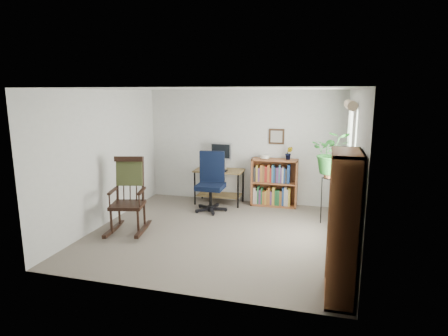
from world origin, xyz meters
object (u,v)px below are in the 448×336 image
(desk, at_px, (219,186))
(low_bookshelf, at_px, (274,183))
(tall_bookshelf, at_px, (343,226))
(office_chair, at_px, (210,182))
(rocking_chair, at_px, (127,195))

(desk, xyz_separation_m, low_bookshelf, (1.16, 0.12, 0.13))
(desk, relative_size, tall_bookshelf, 0.59)
(office_chair, distance_m, tall_bookshelf, 3.61)
(desk, distance_m, office_chair, 0.62)
(desk, xyz_separation_m, rocking_chair, (-1.05, -2.02, 0.28))
(office_chair, height_order, rocking_chair, rocking_chair)
(desk, bearing_deg, low_bookshelf, 5.90)
(low_bookshelf, bearing_deg, rocking_chair, -135.94)
(desk, height_order, rocking_chair, rocking_chair)
(office_chair, height_order, tall_bookshelf, tall_bookshelf)
(desk, relative_size, office_chair, 0.85)
(rocking_chair, relative_size, tall_bookshelf, 0.75)
(office_chair, relative_size, tall_bookshelf, 0.70)
(desk, height_order, office_chair, office_chair)
(low_bookshelf, xyz_separation_m, tall_bookshelf, (1.22, -3.37, 0.36))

